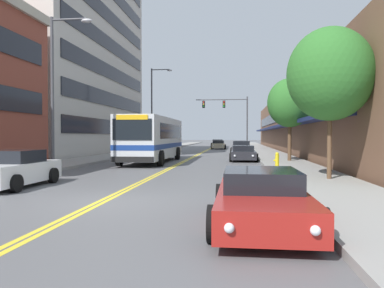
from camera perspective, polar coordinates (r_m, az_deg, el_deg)
name	(u,v)px	position (r m, az deg, el deg)	size (l,w,h in m)	color
ground_plane	(206,151)	(47.57, 2.16, -1.03)	(240.00, 240.00, 0.00)	#565659
sidewalk_left	(151,150)	(48.66, -6.22, -0.88)	(3.24, 106.00, 0.17)	gray
sidewalk_right	(263,150)	(47.52, 10.75, -0.95)	(3.24, 106.00, 0.17)	gray
centre_line	(206,151)	(47.57, 2.16, -1.02)	(0.34, 106.00, 0.01)	yellow
office_tower_left	(57,47)	(42.98, -19.95, 13.66)	(12.08, 24.64, 22.36)	#BCB7AD
storefront_row_right	(311,122)	(48.26, 17.71, 3.16)	(9.10, 68.00, 7.09)	brown
city_bus	(153,137)	(27.26, -5.95, 1.03)	(2.96, 10.86, 3.17)	silver
car_white_parked_left_near	(13,170)	(15.46, -25.65, -3.57)	(2.09, 4.26, 1.36)	white
car_champagne_parked_left_mid	(168,147)	(45.00, -3.63, -0.43)	(2.10, 4.39, 1.19)	beige
car_red_parked_right_foreground	(261,198)	(8.23, 10.52, -8.15)	(2.09, 4.83, 1.17)	maroon
car_slate_blue_parked_right_mid	(240,146)	(50.12, 7.36, -0.24)	(1.97, 4.38, 1.26)	#475675
car_dark_grey_parked_right_far	(241,148)	(37.91, 7.52, -0.65)	(2.17, 4.50, 1.38)	#38383D
car_charcoal_parked_right_end	(243,154)	(28.61, 7.83, -1.45)	(2.07, 4.30, 1.16)	#232328
car_beige_moving_lead	(219,145)	(53.80, 4.09, -0.14)	(2.02, 4.38, 1.23)	#BCAD89
car_black_moving_second	(218,144)	(63.09, 3.94, 0.07)	(2.17, 4.16, 1.27)	black
traffic_signal_mast	(230,112)	(48.92, 5.79, 4.86)	(6.73, 0.38, 6.95)	#47474C
street_lamp_left_near	(58,81)	(20.05, -19.77, 9.05)	(2.18, 0.28, 7.82)	#47474C
street_lamp_left_far	(154,104)	(40.93, -5.76, 6.13)	(2.33, 0.28, 9.19)	#47474C
street_tree_right_near	(330,74)	(16.21, 20.28, 9.93)	(3.40, 3.40, 6.07)	brown
street_tree_right_mid	(290,103)	(26.99, 14.67, 6.07)	(3.09, 3.09, 5.72)	brown
fire_hydrant	(277,161)	(19.90, 12.83, -2.49)	(0.28, 0.20, 0.88)	yellow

